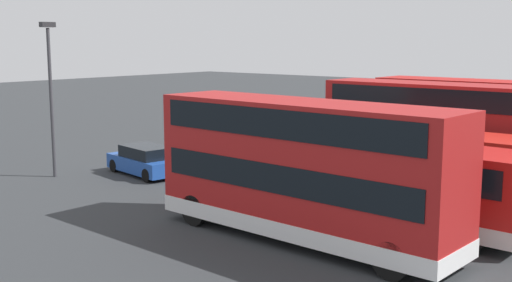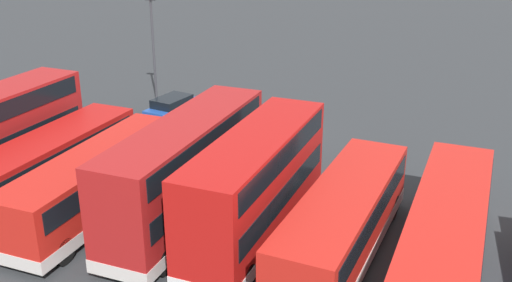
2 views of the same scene
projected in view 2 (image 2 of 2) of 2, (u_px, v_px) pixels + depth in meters
ground_plane at (271, 134)px, 36.30m from camera, size 140.00×140.00×0.00m
bus_single_deck_near_end at (446, 234)px, 22.01m from camera, size 2.85×11.97×2.95m
bus_single_deck_second at (344, 221)px, 22.94m from camera, size 3.21×10.95×2.95m
bus_double_decker_third at (256, 184)px, 24.08m from camera, size 2.80×10.26×4.55m
bus_double_decker_fourth at (187, 169)px, 25.51m from camera, size 2.73×11.20×4.55m
bus_single_deck_fifth at (98, 181)px, 26.29m from camera, size 2.70×10.75×2.95m
bus_single_deck_sixth at (46, 166)px, 27.80m from camera, size 2.95×11.08×2.95m
car_hatchback_silver at (174, 107)px, 38.91m from camera, size 2.47×4.49×1.43m
lamp_post_tall at (153, 40)px, 41.22m from camera, size 0.70×0.30×7.28m
waste_bin_yellow at (193, 141)px, 33.91m from camera, size 0.60×0.60×0.95m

